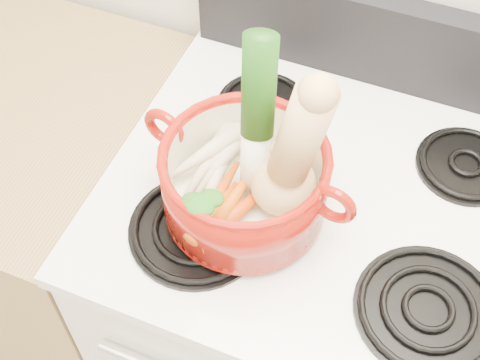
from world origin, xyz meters
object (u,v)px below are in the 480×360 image
at_px(stove_body, 313,319).
at_px(dutch_oven, 245,182).
at_px(squash, 287,150).
at_px(leek, 256,122).

relative_size(stove_body, dutch_oven, 3.50).
relative_size(dutch_oven, squash, 1.00).
bearing_deg(squash, stove_body, 27.98).
bearing_deg(stove_body, leek, -149.78).
height_order(dutch_oven, leek, leek).
bearing_deg(stove_body, squash, -130.54).
xyz_separation_m(dutch_oven, leek, (0.01, 0.02, 0.12)).
bearing_deg(dutch_oven, squash, 17.78).
xyz_separation_m(stove_body, dutch_oven, (-0.13, -0.09, 0.57)).
bearing_deg(leek, stove_body, 16.56).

